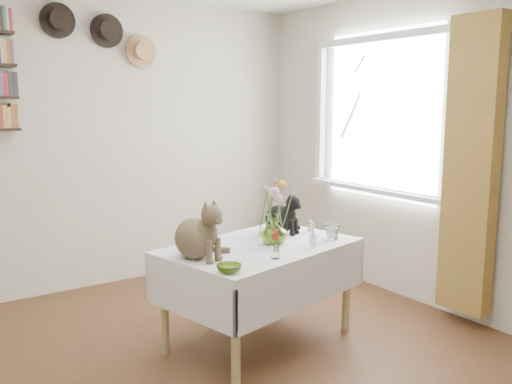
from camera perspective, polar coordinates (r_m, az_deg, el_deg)
room at (r=2.82m, az=-2.39°, el=2.29°), size 4.08×4.58×2.58m
window at (r=4.70m, az=12.90°, el=6.62°), size 0.12×1.52×1.32m
curtain at (r=4.10m, az=21.68°, el=2.40°), size 0.12×0.38×2.10m
dining_table at (r=3.63m, az=0.40°, el=-8.13°), size 1.40×1.05×0.67m
tabby_cat at (r=3.27m, az=-6.51°, el=-3.73°), size 0.34×0.38×0.38m
black_cat at (r=3.90m, az=2.46°, el=-2.10°), size 0.29×0.32×0.31m
flower_vase at (r=3.58m, az=1.90°, el=-4.14°), size 0.23×0.23×0.18m
green_bowl at (r=3.02m, az=-2.86°, el=-8.04°), size 0.19×0.19×0.04m
drinking_glass at (r=3.77m, az=8.08°, el=-4.15°), size 0.14×0.14×0.10m
candlestick at (r=3.56m, az=6.00°, el=-4.90°), size 0.04×0.04×0.16m
berry_jar at (r=3.26m, az=2.05°, el=-5.45°), size 0.05×0.05×0.20m
porcelain_figurine at (r=3.99m, az=5.74°, el=-3.58°), size 0.05×0.05×0.09m
flower_bouquet at (r=3.54m, az=1.84°, el=-0.17°), size 0.17×0.13×0.39m
wall_hats at (r=4.87m, az=-15.70°, el=15.69°), size 0.98×0.09×0.48m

